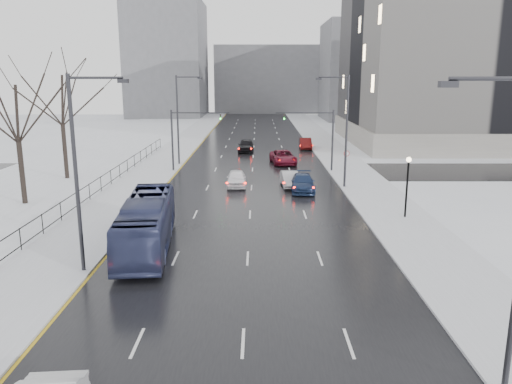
{
  "coord_description": "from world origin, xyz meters",
  "views": [
    {
      "loc": [
        0.55,
        -4.05,
        9.86
      ],
      "look_at": [
        0.45,
        27.66,
        2.5
      ],
      "focal_mm": 35.0,
      "sensor_mm": 36.0,
      "label": 1
    }
  ],
  "objects_px": {
    "mast_signal_left": "(182,133)",
    "sedan_right_far": "(303,183)",
    "sedan_right_distant": "(305,144)",
    "tree_park_d": "(25,204)",
    "lamppost_r_mid": "(408,178)",
    "sedan_center_far": "(246,145)",
    "mast_signal_right": "(323,133)",
    "sedan_right_near": "(290,179)",
    "bus": "(147,224)",
    "streetlight_r_mid": "(344,126)",
    "no_uturn_sign": "(346,156)",
    "sedan_center_near": "(236,178)",
    "sedan_right_cross": "(283,157)",
    "streetlight_l_far": "(180,115)",
    "tree_park_e": "(67,179)",
    "streetlight_l_near": "(80,165)"
  },
  "relations": [
    {
      "from": "lamppost_r_mid",
      "to": "tree_park_d",
      "type": "bearing_deg",
      "value": 172.09
    },
    {
      "from": "tree_park_e",
      "to": "no_uturn_sign",
      "type": "height_order",
      "value": "tree_park_e"
    },
    {
      "from": "lamppost_r_mid",
      "to": "sedan_right_near",
      "type": "xyz_separation_m",
      "value": [
        -7.5,
        10.56,
        -2.22
      ]
    },
    {
      "from": "sedan_center_far",
      "to": "mast_signal_right",
      "type": "bearing_deg",
      "value": -57.97
    },
    {
      "from": "tree_park_d",
      "to": "streetlight_r_mid",
      "type": "relative_size",
      "value": 1.25
    },
    {
      "from": "streetlight_l_near",
      "to": "no_uturn_sign",
      "type": "height_order",
      "value": "streetlight_l_near"
    },
    {
      "from": "sedan_center_far",
      "to": "streetlight_r_mid",
      "type": "bearing_deg",
      "value": -65.99
    },
    {
      "from": "sedan_center_near",
      "to": "sedan_center_far",
      "type": "relative_size",
      "value": 0.87
    },
    {
      "from": "lamppost_r_mid",
      "to": "mast_signal_right",
      "type": "distance_m",
      "value": 18.41
    },
    {
      "from": "sedan_right_far",
      "to": "lamppost_r_mid",
      "type": "bearing_deg",
      "value": -51.28
    },
    {
      "from": "tree_park_d",
      "to": "lamppost_r_mid",
      "type": "xyz_separation_m",
      "value": [
        28.8,
        -4.0,
        2.94
      ]
    },
    {
      "from": "streetlight_r_mid",
      "to": "bus",
      "type": "distance_m",
      "value": 21.92
    },
    {
      "from": "tree_park_d",
      "to": "sedan_right_near",
      "type": "bearing_deg",
      "value": 17.12
    },
    {
      "from": "streetlight_l_far",
      "to": "mast_signal_right",
      "type": "relative_size",
      "value": 1.54
    },
    {
      "from": "tree_park_d",
      "to": "sedan_right_distant",
      "type": "relative_size",
      "value": 2.78
    },
    {
      "from": "tree_park_d",
      "to": "sedan_center_near",
      "type": "xyz_separation_m",
      "value": [
        16.41,
        6.61,
        0.77
      ]
    },
    {
      "from": "mast_signal_left",
      "to": "sedan_right_cross",
      "type": "xyz_separation_m",
      "value": [
        10.83,
        4.73,
        -3.29
      ]
    },
    {
      "from": "sedan_center_near",
      "to": "no_uturn_sign",
      "type": "bearing_deg",
      "value": 16.07
    },
    {
      "from": "mast_signal_left",
      "to": "bus",
      "type": "xyz_separation_m",
      "value": [
        1.44,
        -24.31,
        -2.57
      ]
    },
    {
      "from": "streetlight_l_near",
      "to": "sedan_right_cross",
      "type": "relative_size",
      "value": 1.8
    },
    {
      "from": "lamppost_r_mid",
      "to": "sedan_right_far",
      "type": "bearing_deg",
      "value": 126.69
    },
    {
      "from": "tree_park_d",
      "to": "bus",
      "type": "xyz_separation_m",
      "value": [
        11.91,
        -10.31,
        1.54
      ]
    },
    {
      "from": "streetlight_l_far",
      "to": "sedan_right_near",
      "type": "relative_size",
      "value": 2.4
    },
    {
      "from": "streetlight_l_near",
      "to": "sedan_right_cross",
      "type": "height_order",
      "value": "streetlight_l_near"
    },
    {
      "from": "sedan_right_near",
      "to": "lamppost_r_mid",
      "type": "bearing_deg",
      "value": -58.67
    },
    {
      "from": "tree_park_e",
      "to": "lamppost_r_mid",
      "type": "bearing_deg",
      "value": -25.62
    },
    {
      "from": "tree_park_e",
      "to": "sedan_right_far",
      "type": "distance_m",
      "value": 23.32
    },
    {
      "from": "sedan_center_near",
      "to": "sedan_right_near",
      "type": "distance_m",
      "value": 4.89
    },
    {
      "from": "mast_signal_left",
      "to": "sedan_right_near",
      "type": "xyz_separation_m",
      "value": [
        10.83,
        -7.44,
        -3.38
      ]
    },
    {
      "from": "tree_park_e",
      "to": "mast_signal_left",
      "type": "bearing_deg",
      "value": 20.19
    },
    {
      "from": "bus",
      "to": "streetlight_l_near",
      "type": "bearing_deg",
      "value": -127.4
    },
    {
      "from": "no_uturn_sign",
      "to": "mast_signal_left",
      "type": "bearing_deg",
      "value": 166.4
    },
    {
      "from": "tree_park_d",
      "to": "sedan_center_far",
      "type": "relative_size",
      "value": 2.52
    },
    {
      "from": "mast_signal_right",
      "to": "streetlight_r_mid",
      "type": "bearing_deg",
      "value": -84.0
    },
    {
      "from": "streetlight_l_far",
      "to": "sedan_center_near",
      "type": "height_order",
      "value": "streetlight_l_far"
    },
    {
      "from": "sedan_right_far",
      "to": "sedan_right_cross",
      "type": "bearing_deg",
      "value": 96.11
    },
    {
      "from": "lamppost_r_mid",
      "to": "mast_signal_left",
      "type": "xyz_separation_m",
      "value": [
        -18.33,
        18.0,
        1.16
      ]
    },
    {
      "from": "bus",
      "to": "sedan_center_far",
      "type": "relative_size",
      "value": 2.17
    },
    {
      "from": "mast_signal_left",
      "to": "sedan_right_distant",
      "type": "relative_size",
      "value": 1.44
    },
    {
      "from": "streetlight_l_far",
      "to": "sedan_center_near",
      "type": "xyz_separation_m",
      "value": [
        6.78,
        -11.39,
        -4.84
      ]
    },
    {
      "from": "no_uturn_sign",
      "to": "sedan_center_near",
      "type": "height_order",
      "value": "no_uturn_sign"
    },
    {
      "from": "mast_signal_right",
      "to": "sedan_right_distant",
      "type": "bearing_deg",
      "value": 90.43
    },
    {
      "from": "tree_park_e",
      "to": "streetlight_r_mid",
      "type": "bearing_deg",
      "value": -8.63
    },
    {
      "from": "bus",
      "to": "sedan_right_far",
      "type": "distance_m",
      "value": 18.29
    },
    {
      "from": "no_uturn_sign",
      "to": "sedan_center_far",
      "type": "xyz_separation_m",
      "value": [
        -10.22,
        18.12,
        -1.42
      ]
    },
    {
      "from": "streetlight_r_mid",
      "to": "sedan_right_cross",
      "type": "bearing_deg",
      "value": 110.13
    },
    {
      "from": "sedan_right_near",
      "to": "sedan_right_distant",
      "type": "relative_size",
      "value": 0.93
    },
    {
      "from": "tree_park_d",
      "to": "streetlight_r_mid",
      "type": "distance_m",
      "value": 27.24
    },
    {
      "from": "mast_signal_left",
      "to": "sedan_right_far",
      "type": "bearing_deg",
      "value": -38.11
    },
    {
      "from": "streetlight_r_mid",
      "to": "streetlight_l_near",
      "type": "distance_m",
      "value": 25.82
    }
  ]
}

